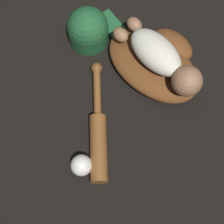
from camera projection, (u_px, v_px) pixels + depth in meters
name	position (u px, v px, depth m)	size (l,w,h in m)	color
ground_plane	(169.00, 66.00, 1.39)	(6.00, 6.00, 0.00)	black
baseball_glove	(156.00, 61.00, 1.35)	(0.37, 0.28, 0.08)	brown
baby_figure	(162.00, 59.00, 1.25)	(0.37, 0.15, 0.10)	silver
baseball_bat	(98.00, 134.00, 1.26)	(0.33, 0.34, 0.06)	brown
baseball	(81.00, 165.00, 1.21)	(0.07, 0.07, 0.07)	white
baseball_cap	(88.00, 29.00, 1.37)	(0.17, 0.23, 0.15)	#1E562D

